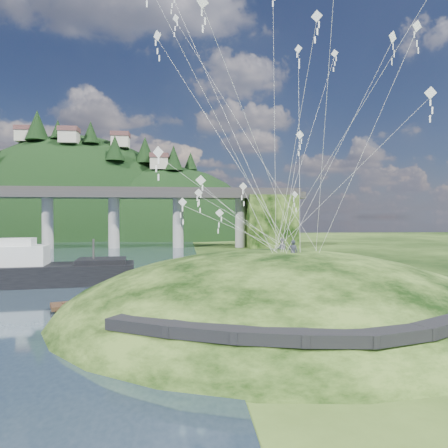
{
  "coord_description": "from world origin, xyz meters",
  "views": [
    {
      "loc": [
        0.52,
        -28.91,
        7.61
      ],
      "look_at": [
        4.0,
        6.0,
        7.0
      ],
      "focal_mm": 32.0,
      "sensor_mm": 36.0,
      "label": 1
    }
  ],
  "objects": [
    {
      "name": "bridge",
      "position": [
        -26.46,
        70.07,
        9.7
      ],
      "size": [
        160.0,
        11.0,
        15.0
      ],
      "color": "#2D2B2B",
      "rests_on": "ground"
    },
    {
      "name": "far_ridge",
      "position": [
        -43.58,
        122.17,
        -7.44
      ],
      "size": [
        153.0,
        70.0,
        94.5
      ],
      "color": "black",
      "rests_on": "ground"
    },
    {
      "name": "kite_swarm",
      "position": [
        6.85,
        2.88,
        18.3
      ],
      "size": [
        19.81,
        17.39,
        21.0
      ],
      "color": "white",
      "rests_on": "ground"
    },
    {
      "name": "ground",
      "position": [
        0.0,
        0.0,
        0.0
      ],
      "size": [
        320.0,
        320.0,
        0.0
      ],
      "primitive_type": "plane",
      "color": "black",
      "rests_on": "ground"
    },
    {
      "name": "work_barge",
      "position": [
        -15.47,
        16.98,
        1.73
      ],
      "size": [
        20.23,
        7.76,
        6.9
      ],
      "color": "black",
      "rests_on": "ground"
    },
    {
      "name": "kite_flyers",
      "position": [
        8.66,
        2.63,
        5.86
      ],
      "size": [
        1.01,
        4.31,
        1.87
      ],
      "color": "#262833",
      "rests_on": "ground"
    },
    {
      "name": "footpath",
      "position": [
        7.46,
        -9.74,
        2.08
      ],
      "size": [
        22.29,
        5.84,
        0.83
      ],
      "color": "black",
      "rests_on": "ground"
    },
    {
      "name": "grass_hill",
      "position": [
        8.0,
        2.0,
        -1.5
      ],
      "size": [
        36.0,
        32.0,
        13.0
      ],
      "color": "black",
      "rests_on": "ground"
    },
    {
      "name": "wooden_dock",
      "position": [
        -3.86,
        6.37,
        0.42
      ],
      "size": [
        13.22,
        6.86,
        0.96
      ],
      "color": "#322014",
      "rests_on": "ground"
    }
  ]
}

